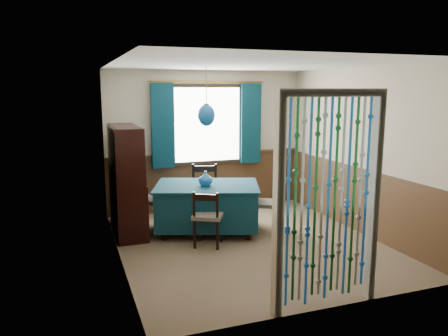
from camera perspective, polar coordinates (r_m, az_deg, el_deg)
name	(u,v)px	position (r m, az deg, el deg)	size (l,w,h in m)	color
floor	(249,243)	(6.35, 3.31, -9.77)	(4.00, 4.00, 0.00)	brown
ceiling	(251,64)	(5.97, 3.57, 13.39)	(4.00, 4.00, 0.00)	silver
wall_back	(207,141)	(7.89, -2.29, 3.55)	(3.60, 3.60, 0.00)	beige
wall_front	(332,187)	(4.30, 13.98, -2.43)	(3.60, 3.60, 0.00)	beige
wall_left	(117,164)	(5.58, -13.81, 0.45)	(4.00, 4.00, 0.00)	beige
wall_right	(359,151)	(6.94, 17.25, 2.16)	(4.00, 4.00, 0.00)	beige
wainscot_back	(207,182)	(8.00, -2.22, -1.81)	(3.60, 3.60, 0.00)	#4B311C
wainscot_front	(328,261)	(4.53, 13.46, -11.69)	(3.60, 3.60, 0.00)	#4B311C
wainscot_left	(121,222)	(5.76, -13.34, -6.91)	(4.00, 4.00, 0.00)	#4B311C
wainscot_right	(356,199)	(7.07, 16.83, -3.88)	(4.00, 4.00, 0.00)	#4B311C
window	(207,125)	(7.82, -2.20, 5.69)	(1.32, 0.12, 1.42)	black
doorway	(328,206)	(4.39, 13.44, -4.82)	(1.16, 0.12, 2.18)	silver
dining_table	(207,205)	(6.70, -2.23, -4.81)	(1.81, 1.53, 0.74)	#0C2F3E
chair_near	(208,216)	(6.10, -2.15, -6.33)	(0.53, 0.53, 0.81)	black
chair_far	(205,191)	(7.31, -2.52, -3.03)	(0.56, 0.55, 0.93)	black
chair_left	(151,200)	(6.82, -9.51, -4.20)	(0.60, 0.61, 0.91)	black
chair_right	(269,204)	(6.73, 5.84, -4.66)	(0.54, 0.55, 0.83)	black
sideboard	(127,196)	(6.82, -12.59, -3.55)	(0.44, 1.25, 1.63)	black
pendant_lamp	(206,115)	(6.48, -2.32, 6.92)	(0.26, 0.26, 0.87)	olive
vase_table	(206,179)	(6.54, -2.43, -1.46)	(0.20, 0.20, 0.20)	#155091
bowl_shelf	(132,162)	(6.41, -11.90, 0.82)	(0.22, 0.22, 0.06)	beige
vase_sideboard	(127,170)	(7.06, -12.54, -0.26)	(0.18, 0.18, 0.19)	beige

